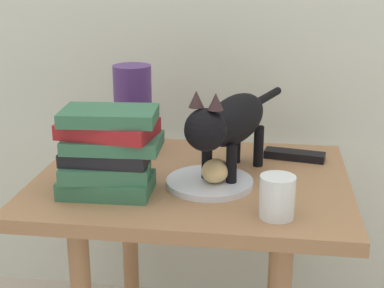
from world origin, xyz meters
name	(u,v)px	position (x,y,z in m)	size (l,w,h in m)	color
side_table	(192,210)	(0.00, 0.00, 0.47)	(0.72, 0.56, 0.55)	#9E724C
plate	(210,182)	(0.05, -0.05, 0.56)	(0.19, 0.19, 0.01)	silver
bread_roll	(215,171)	(0.06, -0.06, 0.59)	(0.08, 0.06, 0.05)	#E0BC7A
cat	(230,123)	(0.09, 0.01, 0.68)	(0.20, 0.46, 0.23)	black
book_stack	(108,151)	(-0.16, -0.11, 0.64)	(0.22, 0.16, 0.19)	#336B4C
green_vase	(133,110)	(-0.17, 0.16, 0.66)	(0.10, 0.10, 0.23)	#4C2D72
candle_jar	(277,199)	(0.19, -0.19, 0.59)	(0.07, 0.07, 0.08)	silver
tv_remote	(295,155)	(0.24, 0.16, 0.56)	(0.15, 0.04, 0.02)	black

